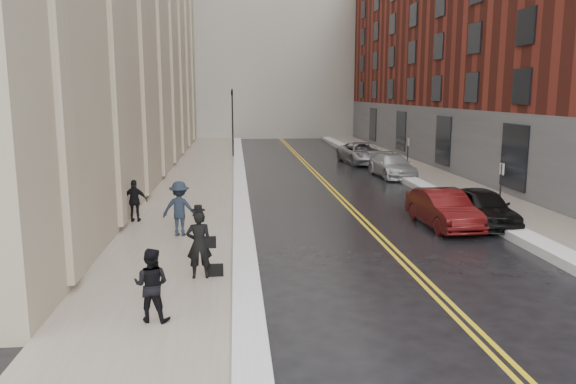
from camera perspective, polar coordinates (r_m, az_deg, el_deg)
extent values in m
plane|color=black|center=(13.90, 5.11, -10.75)|extent=(160.00, 160.00, 0.00)
cube|color=gray|center=(29.25, -9.38, 0.38)|extent=(4.00, 64.00, 0.15)
cube|color=gray|center=(31.33, 16.08, 0.76)|extent=(3.00, 64.00, 0.15)
cube|color=gold|center=(29.58, 4.04, 0.45)|extent=(0.12, 64.00, 0.01)
cube|color=gold|center=(29.62, 4.50, 0.46)|extent=(0.12, 64.00, 0.01)
cube|color=white|center=(29.16, -4.87, 0.56)|extent=(0.70, 60.80, 0.26)
cube|color=white|center=(30.69, 12.87, 0.85)|extent=(0.85, 60.80, 0.30)
cube|color=maroon|center=(41.14, 24.49, 14.87)|extent=(14.00, 50.00, 18.00)
cylinder|color=black|center=(42.83, -5.65, 6.90)|extent=(0.12, 0.12, 5.20)
imported|color=black|center=(42.77, -5.70, 9.57)|extent=(0.18, 0.15, 0.90)
cylinder|color=black|center=(23.50, 20.76, 0.03)|extent=(0.06, 0.06, 2.20)
cube|color=white|center=(23.37, 20.90, 2.20)|extent=(0.02, 0.35, 0.45)
cylinder|color=black|center=(34.57, 12.05, 3.48)|extent=(0.06, 0.06, 2.20)
cube|color=white|center=(34.48, 12.11, 4.97)|extent=(0.02, 0.35, 0.45)
imported|color=black|center=(22.26, 19.12, -1.44)|extent=(1.72, 4.14, 1.40)
imported|color=#3E0B0B|center=(21.52, 15.49, -1.65)|extent=(1.67, 4.27, 1.39)
imported|color=#B1B5B9|center=(33.75, 10.53, 2.65)|extent=(2.16, 4.75, 1.35)
imported|color=gray|center=(39.82, 7.53, 3.93)|extent=(2.94, 5.50, 1.47)
imported|color=black|center=(14.78, -9.02, -5.27)|extent=(0.69, 0.48, 1.81)
imported|color=black|center=(12.30, -13.71, -9.13)|extent=(0.88, 0.75, 1.59)
imported|color=black|center=(19.24, -10.94, -1.67)|extent=(1.30, 0.88, 1.85)
imported|color=black|center=(21.74, -15.29, -0.86)|extent=(0.94, 0.43, 1.58)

